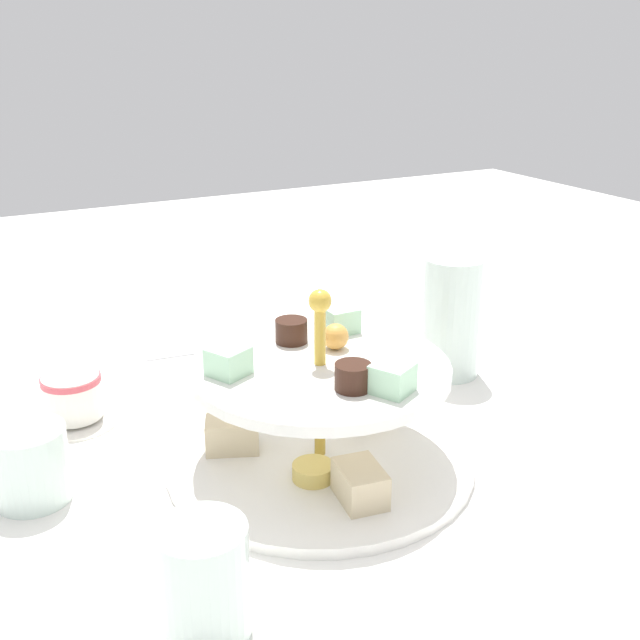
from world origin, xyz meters
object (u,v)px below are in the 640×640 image
Objects in this scene: water_glass_tall_right at (451,317)px; teacup_with_saucer at (73,400)px; tiered_serving_stand at (320,419)px; butter_knife_right at (214,348)px; water_glass_short_left at (30,465)px; water_glass_mid_back at (204,581)px.

teacup_with_saucer is (-0.08, -0.41, -0.04)m from water_glass_tall_right.
butter_knife_right is (-0.30, 0.01, -0.04)m from tiered_serving_stand.
butter_knife_right is at bearing 133.56° from water_glass_short_left.
water_glass_mid_back is (0.34, 0.02, 0.02)m from teacup_with_saucer.
water_glass_mid_back is at bearing 3.08° from teacup_with_saucer.
teacup_with_saucer is at bearing -176.92° from water_glass_mid_back.
water_glass_tall_right reaches higher than butter_knife_right.
water_glass_mid_back is (0.15, -0.16, -0.00)m from tiered_serving_stand.
butter_knife_right is at bearing -131.45° from water_glass_tall_right.
water_glass_tall_right is 0.42m from teacup_with_saucer.
water_glass_short_left is at bearing -25.08° from teacup_with_saucer.
teacup_with_saucer is (-0.19, -0.18, -0.02)m from tiered_serving_stand.
water_glass_tall_right is 1.53× the size of teacup_with_saucer.
teacup_with_saucer is at bearing -135.65° from tiered_serving_stand.
tiered_serving_stand is 0.25m from water_glass_tall_right.
water_glass_tall_right is at bearing 115.56° from tiered_serving_stand.
water_glass_short_left is (0.04, -0.46, -0.04)m from water_glass_tall_right.
water_glass_mid_back is (0.45, -0.17, 0.04)m from butter_knife_right.
teacup_with_saucer is 1.12× the size of water_glass_mid_back.
water_glass_short_left is at bearing -84.53° from water_glass_tall_right.
water_glass_short_left is 0.34m from butter_knife_right.
water_glass_mid_back reaches higher than water_glass_short_left.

